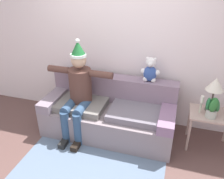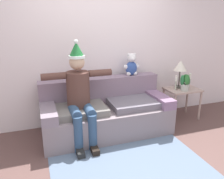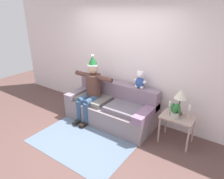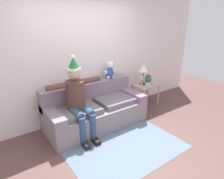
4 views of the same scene
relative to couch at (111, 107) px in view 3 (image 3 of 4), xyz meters
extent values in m
plane|color=brown|center=(0.00, -1.04, -0.33)|extent=(10.00, 10.00, 0.00)
cube|color=silver|center=(0.00, 0.51, 1.02)|extent=(7.00, 0.10, 2.70)
cube|color=gray|center=(0.00, -0.05, -0.12)|extent=(2.01, 0.87, 0.43)
cube|color=gray|center=(0.00, 0.26, 0.31)|extent=(2.01, 0.24, 0.42)
cube|color=gray|center=(-0.89, -0.05, 0.17)|extent=(0.22, 0.87, 0.15)
cube|color=gray|center=(0.89, -0.05, 0.17)|extent=(0.22, 0.87, 0.15)
cube|color=slate|center=(-0.45, -0.10, 0.15)|extent=(0.80, 0.61, 0.10)
cube|color=slate|center=(0.45, -0.10, 0.15)|extent=(0.80, 0.61, 0.10)
cylinder|color=#52342C|center=(-0.44, -0.07, 0.46)|extent=(0.34, 0.34, 0.52)
sphere|color=tan|center=(-0.44, -0.07, 0.86)|extent=(0.22, 0.22, 0.22)
cylinder|color=white|center=(-0.44, -0.07, 0.93)|extent=(0.23, 0.23, 0.04)
cone|color=#1C662E|center=(-0.44, -0.07, 1.04)|extent=(0.21, 0.21, 0.20)
sphere|color=white|center=(-0.44, -0.07, 1.14)|extent=(0.06, 0.06, 0.06)
cylinder|color=#304B6B|center=(-0.54, -0.27, 0.20)|extent=(0.14, 0.40, 0.14)
cylinder|color=#304B6B|center=(-0.54, -0.47, -0.07)|extent=(0.13, 0.13, 0.53)
cube|color=black|center=(-0.54, -0.55, -0.29)|extent=(0.10, 0.24, 0.08)
cylinder|color=#304B6B|center=(-0.34, -0.27, 0.20)|extent=(0.14, 0.40, 0.14)
cylinder|color=#304B6B|center=(-0.34, -0.47, -0.07)|extent=(0.13, 0.13, 0.53)
cube|color=black|center=(-0.34, -0.55, -0.29)|extent=(0.10, 0.24, 0.08)
cylinder|color=#52342C|center=(-0.78, -0.07, 0.68)|extent=(0.34, 0.10, 0.10)
cylinder|color=#52342C|center=(-0.10, -0.07, 0.68)|extent=(0.34, 0.10, 0.10)
ellipsoid|color=#324E97|center=(0.55, 0.26, 0.64)|extent=(0.20, 0.16, 0.24)
sphere|color=silver|center=(0.55, 0.26, 0.82)|extent=(0.15, 0.15, 0.15)
sphere|color=silver|center=(0.55, 0.20, 0.81)|extent=(0.07, 0.07, 0.07)
sphere|color=silver|center=(0.50, 0.26, 0.87)|extent=(0.05, 0.05, 0.05)
sphere|color=silver|center=(0.61, 0.26, 0.87)|extent=(0.05, 0.05, 0.05)
sphere|color=silver|center=(0.45, 0.26, 0.67)|extent=(0.08, 0.08, 0.08)
sphere|color=silver|center=(0.49, 0.23, 0.55)|extent=(0.08, 0.08, 0.08)
sphere|color=silver|center=(0.66, 0.26, 0.67)|extent=(0.08, 0.08, 0.08)
sphere|color=silver|center=(0.61, 0.23, 0.55)|extent=(0.08, 0.08, 0.08)
cube|color=tan|center=(1.48, 0.05, 0.22)|extent=(0.60, 0.43, 0.03)
cylinder|color=tan|center=(1.21, -0.14, -0.06)|extent=(0.04, 0.04, 0.54)
cylinder|color=tan|center=(1.75, -0.14, -0.06)|extent=(0.04, 0.04, 0.54)
cylinder|color=tan|center=(1.21, 0.23, -0.06)|extent=(0.04, 0.04, 0.54)
cylinder|color=tan|center=(1.75, 0.23, -0.06)|extent=(0.04, 0.04, 0.54)
cylinder|color=#44443D|center=(1.46, 0.13, 0.25)|extent=(0.14, 0.14, 0.03)
cylinder|color=#4B413A|center=(1.46, 0.13, 0.41)|extent=(0.02, 0.02, 0.29)
cone|color=silver|center=(1.46, 0.13, 0.65)|extent=(0.24, 0.24, 0.18)
cylinder|color=#AFB6A9|center=(1.45, -0.05, 0.30)|extent=(0.14, 0.14, 0.12)
ellipsoid|color=#2B6839|center=(1.51, -0.04, 0.42)|extent=(0.10, 0.12, 0.19)
ellipsoid|color=#297031|center=(1.47, 0.01, 0.44)|extent=(0.13, 0.14, 0.20)
ellipsoid|color=#256C3A|center=(1.39, -0.04, 0.43)|extent=(0.08, 0.12, 0.19)
ellipsoid|color=#28672C|center=(1.45, -0.09, 0.45)|extent=(0.14, 0.13, 0.21)
cylinder|color=beige|center=(1.32, 0.03, 0.32)|extent=(0.02, 0.02, 0.16)
cylinder|color=white|center=(1.32, 0.03, 0.45)|extent=(0.04, 0.04, 0.10)
cylinder|color=beige|center=(1.65, 0.09, 0.32)|extent=(0.02, 0.02, 0.16)
cylinder|color=white|center=(1.65, 0.09, 0.45)|extent=(0.04, 0.04, 0.10)
cube|color=slate|center=(0.00, -1.04, -0.32)|extent=(1.93, 1.21, 0.01)
camera|label=1|loc=(0.94, -2.95, 2.02)|focal=37.11mm
camera|label=2|loc=(-1.00, -3.21, 1.42)|focal=35.93mm
camera|label=3|loc=(2.34, -3.33, 2.12)|focal=32.27mm
camera|label=4|loc=(-1.76, -3.05, 1.71)|focal=30.31mm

